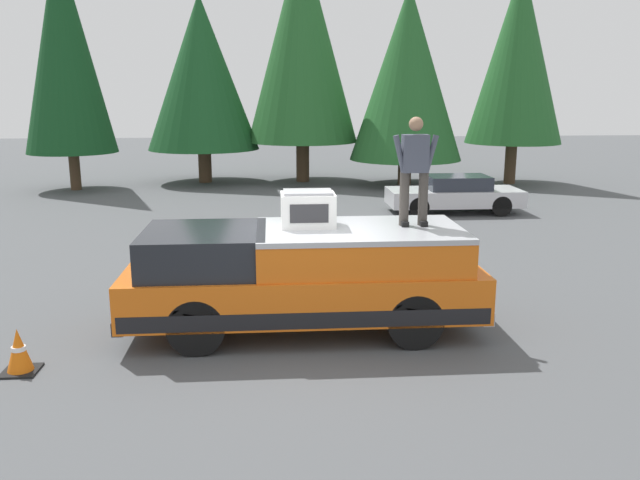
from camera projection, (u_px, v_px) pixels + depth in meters
name	position (u px, v px, depth m)	size (l,w,h in m)	color
ground_plane	(294.00, 340.00, 9.94)	(90.00, 90.00, 0.00)	#4C4F51
pickup_truck	(304.00, 277.00, 10.17)	(2.01, 5.54, 1.65)	orange
compressor_unit	(308.00, 209.00, 10.13)	(0.65, 0.84, 0.56)	white
person_on_truck_bed	(415.00, 168.00, 10.06)	(0.29, 0.72, 1.69)	#423D38
parked_car_silver	(455.00, 194.00, 20.24)	(1.64, 4.10, 1.16)	silver
traffic_cone	(19.00, 352.00, 8.73)	(0.47, 0.47, 0.62)	black
conifer_far_left	(518.00, 55.00, 25.63)	(3.82, 3.82, 8.62)	#4C3826
conifer_left	(407.00, 74.00, 25.42)	(4.46, 4.46, 7.75)	#4C3826
conifer_center_left	(302.00, 40.00, 26.13)	(4.54, 4.54, 9.81)	#4C3826
conifer_center_right	(201.00, 73.00, 26.17)	(4.54, 4.54, 7.53)	#4C3826
conifer_right	(64.00, 48.00, 23.89)	(3.36, 3.36, 9.16)	#4C3826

